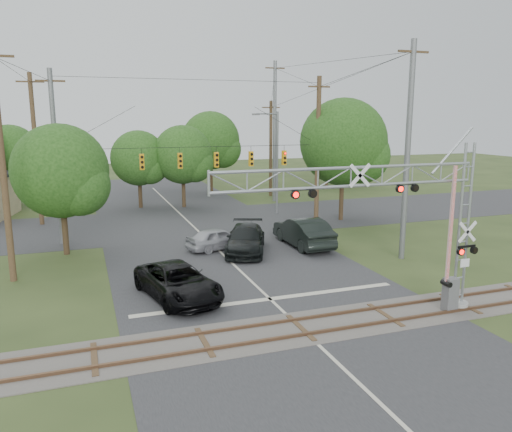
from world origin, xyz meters
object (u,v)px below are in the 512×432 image
object	(u,v)px
pickup_black	(178,282)
car_dark	(246,239)
sedan_silver	(218,238)
crossing_gantry	(398,212)
streetlight	(275,157)
traffic_signal_span	(211,156)

from	to	relation	value
pickup_black	car_dark	distance (m)	8.78
sedan_silver	crossing_gantry	bearing A→B (deg)	-179.05
pickup_black	car_dark	xyz separation A→B (m)	(5.60, 6.76, 0.03)
streetlight	sedan_silver	bearing A→B (deg)	-128.20
traffic_signal_span	sedan_silver	xyz separation A→B (m)	(-0.82, -4.86, -4.97)
crossing_gantry	traffic_signal_span	size ratio (longest dim) A/B	0.62
crossing_gantry	pickup_black	bearing A→B (deg)	145.96
traffic_signal_span	sedan_silver	world-z (taller)	traffic_signal_span
pickup_black	crossing_gantry	bearing A→B (deg)	-46.98
crossing_gantry	traffic_signal_span	xyz separation A→B (m)	(-3.19, 18.36, 1.06)
crossing_gantry	pickup_black	distance (m)	10.54
sedan_silver	car_dark	bearing A→B (deg)	-145.74
traffic_signal_span	pickup_black	world-z (taller)	traffic_signal_span
sedan_silver	pickup_black	bearing A→B (deg)	137.16
sedan_silver	streetlight	distance (m)	13.51
crossing_gantry	car_dark	size ratio (longest dim) A/B	2.07
crossing_gantry	streetlight	distance (m)	23.90
traffic_signal_span	crossing_gantry	bearing A→B (deg)	-80.13
car_dark	sedan_silver	world-z (taller)	car_dark
traffic_signal_span	car_dark	world-z (taller)	traffic_signal_span
traffic_signal_span	streetlight	distance (m)	8.84
car_dark	streetlight	xyz separation A→B (m)	(6.45, 11.32, 4.14)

